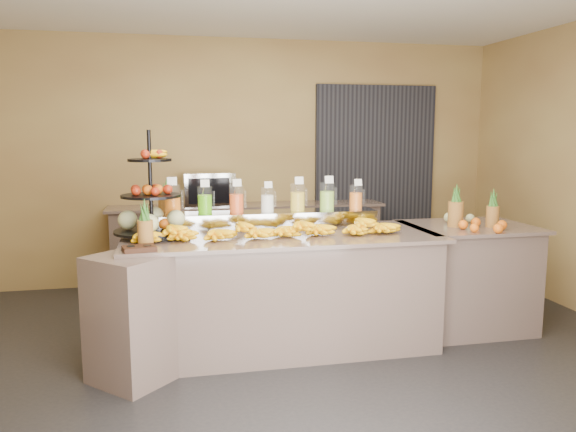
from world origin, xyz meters
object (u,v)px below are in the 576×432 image
object	(u,v)px
pitcher_tray	(267,220)
oven_warmer	(208,189)
condiment_caddy	(139,248)
banana_heap	(268,228)
fruit_stand	(156,210)
right_fruit_pile	(477,220)

from	to	relation	value
pitcher_tray	oven_warmer	size ratio (longest dim) A/B	3.34
condiment_caddy	pitcher_tray	bearing A→B (deg)	33.70
banana_heap	fruit_stand	distance (m)	0.88
oven_warmer	banana_heap	bearing A→B (deg)	-85.01
banana_heap	oven_warmer	size ratio (longest dim) A/B	3.77
banana_heap	fruit_stand	world-z (taller)	fruit_stand
pitcher_tray	banana_heap	world-z (taller)	banana_heap
banana_heap	fruit_stand	xyz separation A→B (m)	(-0.85, 0.20, 0.14)
pitcher_tray	banana_heap	xyz separation A→B (m)	(-0.06, -0.35, -0.00)
fruit_stand	right_fruit_pile	xyz separation A→B (m)	(2.65, -0.19, -0.14)
pitcher_tray	fruit_stand	distance (m)	0.93
fruit_stand	right_fruit_pile	distance (m)	2.67
banana_heap	pitcher_tray	bearing A→B (deg)	80.41
fruit_stand	oven_warmer	xyz separation A→B (m)	(0.53, 1.82, -0.03)
fruit_stand	oven_warmer	world-z (taller)	fruit_stand
fruit_stand	oven_warmer	size ratio (longest dim) A/B	1.50
condiment_caddy	right_fruit_pile	bearing A→B (deg)	6.86
fruit_stand	oven_warmer	bearing A→B (deg)	84.42
pitcher_tray	right_fruit_pile	size ratio (longest dim) A/B	4.49
banana_heap	oven_warmer	bearing A→B (deg)	98.99
condiment_caddy	oven_warmer	size ratio (longest dim) A/B	0.39
banana_heap	oven_warmer	xyz separation A→B (m)	(-0.32, 2.02, 0.11)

